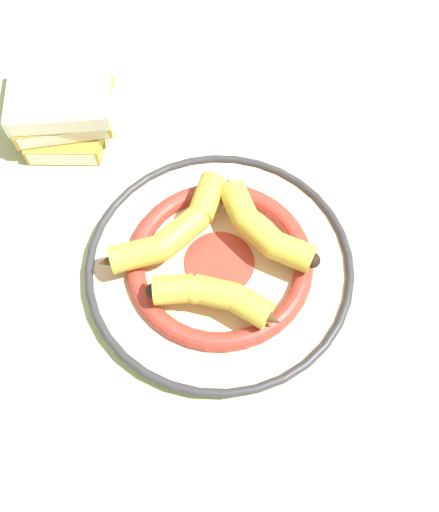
{
  "coord_description": "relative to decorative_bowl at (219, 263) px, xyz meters",
  "views": [
    {
      "loc": [
        0.24,
        -0.15,
        0.62
      ],
      "look_at": [
        -0.04,
        -0.02,
        0.03
      ],
      "focal_mm": 35.0,
      "sensor_mm": 36.0,
      "label": 1
    }
  ],
  "objects": [
    {
      "name": "decorative_bowl",
      "position": [
        0.0,
        0.0,
        0.0
      ],
      "size": [
        0.37,
        0.37,
        0.03
      ],
      "color": "beige",
      "rests_on": "ground_plane"
    },
    {
      "name": "book_stack",
      "position": [
        -0.35,
        -0.1,
        0.03
      ],
      "size": [
        0.22,
        0.2,
        0.08
      ],
      "rotation": [
        0.0,
        0.0,
        5.99
      ],
      "color": "#B28933",
      "rests_on": "ground_plane"
    },
    {
      "name": "ground_plane",
      "position": [
        0.04,
        0.02,
        -0.01
      ],
      "size": [
        2.8,
        2.8,
        0.0
      ],
      "primitive_type": "plane",
      "color": "#B2C693"
    },
    {
      "name": "banana_a",
      "position": [
        0.06,
        -0.03,
        0.04
      ],
      "size": [
        0.13,
        0.14,
        0.04
      ],
      "rotation": [
        0.0,
        0.0,
        4.03
      ],
      "color": "gold",
      "rests_on": "decorative_bowl"
    },
    {
      "name": "banana_c",
      "position": [
        -0.01,
        0.06,
        0.04
      ],
      "size": [
        0.18,
        0.08,
        0.04
      ],
      "rotation": [
        0.0,
        0.0,
        0.29
      ],
      "color": "gold",
      "rests_on": "decorative_bowl"
    },
    {
      "name": "banana_b",
      "position": [
        -0.05,
        -0.04,
        0.04
      ],
      "size": [
        0.1,
        0.2,
        0.04
      ],
      "rotation": [
        0.0,
        0.0,
        1.9
      ],
      "color": "gold",
      "rests_on": "decorative_bowl"
    }
  ]
}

